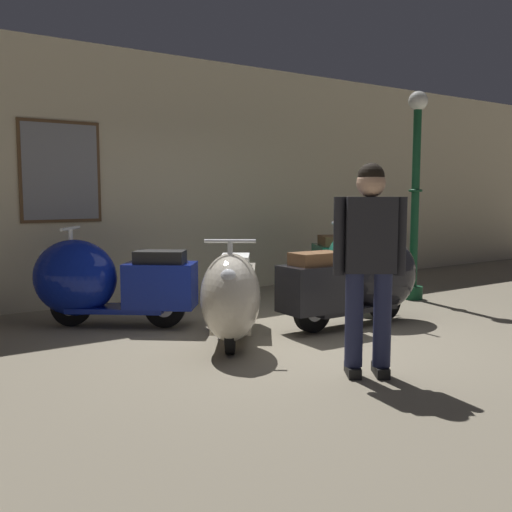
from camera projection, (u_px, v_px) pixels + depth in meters
The scene contains 8 objects.
ground_plane at pixel (309, 341), 5.88m from camera, with size 60.00×60.00×0.00m, color gray.
showroom_back_wall at pixel (160, 178), 8.24m from camera, with size 18.00×0.63×3.42m.
scooter_0 at pixel (101, 281), 6.47m from camera, with size 1.76×1.55×1.12m.
scooter_1 at pixel (232, 296), 5.70m from camera, with size 1.41×1.72×1.07m.
scooter_2 at pixel (363, 280), 6.58m from camera, with size 1.86×0.62×1.13m.
scooter_3 at pixel (343, 265), 7.90m from camera, with size 1.34×1.87×1.13m.
lamppost at pixel (415, 192), 8.05m from camera, with size 0.28×0.28×2.88m.
visitor_0 at pixel (369, 255), 4.64m from camera, with size 0.50×0.42×1.73m.
Camera 1 is at (-3.69, -4.44, 1.49)m, focal length 40.60 mm.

